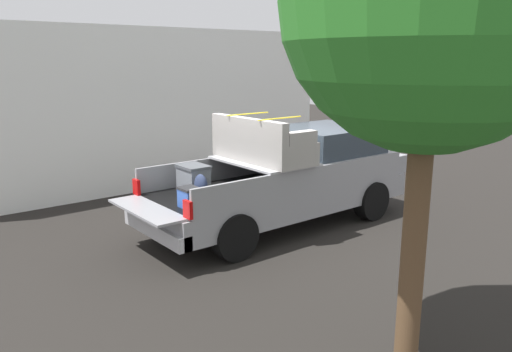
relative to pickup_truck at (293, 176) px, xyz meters
The scene contains 4 objects.
ground_plane 1.03m from the pickup_truck, behind, with size 40.00×40.00×0.00m, color black.
pickup_truck is the anchor object (origin of this frame).
building_facade 4.51m from the pickup_truck, 98.83° to the left, with size 10.35×0.36×4.02m, color white.
tree_background 5.74m from the pickup_truck, 118.28° to the right, with size 2.89×2.89×5.24m.
Camera 1 is at (-6.37, -7.25, 3.26)m, focal length 35.42 mm.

